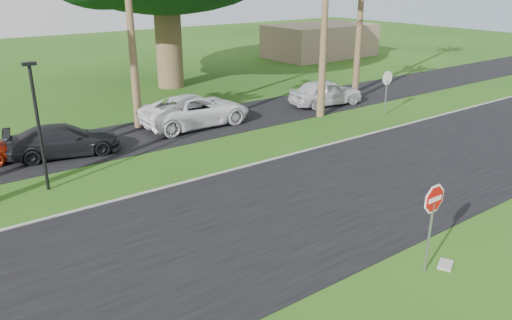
{
  "coord_description": "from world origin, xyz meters",
  "views": [
    {
      "loc": [
        -9.83,
        -9.48,
        7.35
      ],
      "look_at": [
        -0.94,
        2.56,
        1.8
      ],
      "focal_mm": 35.0,
      "sensor_mm": 36.0,
      "label": 1
    }
  ],
  "objects_px": {
    "stop_sign_far": "(387,84)",
    "car_pickup": "(326,93)",
    "car_dark": "(64,141)",
    "stop_sign_near": "(433,211)",
    "car_minivan": "(196,111)"
  },
  "relations": [
    {
      "from": "stop_sign_far",
      "to": "car_pickup",
      "type": "xyz_separation_m",
      "value": [
        -1.02,
        3.64,
        -1.0
      ]
    },
    {
      "from": "car_dark",
      "to": "car_pickup",
      "type": "bearing_deg",
      "value": -78.96
    },
    {
      "from": "stop_sign_far",
      "to": "car_dark",
      "type": "height_order",
      "value": "stop_sign_far"
    },
    {
      "from": "stop_sign_near",
      "to": "car_minivan",
      "type": "bearing_deg",
      "value": 82.63
    },
    {
      "from": "stop_sign_near",
      "to": "stop_sign_far",
      "type": "distance_m",
      "value": 15.91
    },
    {
      "from": "car_dark",
      "to": "stop_sign_near",
      "type": "bearing_deg",
      "value": -150.02
    },
    {
      "from": "stop_sign_near",
      "to": "car_dark",
      "type": "bearing_deg",
      "value": 108.14
    },
    {
      "from": "stop_sign_near",
      "to": "car_pickup",
      "type": "xyz_separation_m",
      "value": [
        10.48,
        14.64,
        -1.0
      ]
    },
    {
      "from": "stop_sign_far",
      "to": "car_pickup",
      "type": "height_order",
      "value": "stop_sign_far"
    },
    {
      "from": "stop_sign_near",
      "to": "car_minivan",
      "type": "height_order",
      "value": "stop_sign_near"
    },
    {
      "from": "car_pickup",
      "to": "stop_sign_far",
      "type": "bearing_deg",
      "value": -155.69
    },
    {
      "from": "stop_sign_far",
      "to": "car_minivan",
      "type": "height_order",
      "value": "stop_sign_far"
    },
    {
      "from": "stop_sign_near",
      "to": "car_minivan",
      "type": "distance_m",
      "value": 15.61
    },
    {
      "from": "stop_sign_far",
      "to": "car_minivan",
      "type": "xyz_separation_m",
      "value": [
        -9.5,
        4.45,
        -0.97
      ]
    },
    {
      "from": "stop_sign_far",
      "to": "car_dark",
      "type": "bearing_deg",
      "value": -13.25
    }
  ]
}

